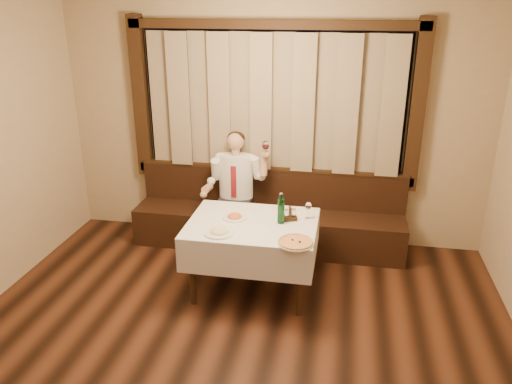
% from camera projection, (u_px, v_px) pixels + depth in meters
% --- Properties ---
extents(room, '(5.01, 6.01, 2.81)m').
position_uv_depth(room, '(235.00, 176.00, 3.97)').
color(room, black).
rests_on(room, ground).
extents(banquette, '(3.20, 0.61, 0.94)m').
position_uv_depth(banquette, '(268.00, 221.00, 6.01)').
color(banquette, black).
rests_on(banquette, ground).
extents(dining_table, '(1.27, 0.97, 0.76)m').
position_uv_depth(dining_table, '(252.00, 232.00, 4.95)').
color(dining_table, black).
rests_on(dining_table, ground).
extents(pizza, '(0.34, 0.34, 0.04)m').
position_uv_depth(pizza, '(295.00, 242.00, 4.48)').
color(pizza, white).
rests_on(pizza, dining_table).
extents(pasta_red, '(0.24, 0.24, 0.08)m').
position_uv_depth(pasta_red, '(235.00, 215.00, 4.99)').
color(pasta_red, white).
rests_on(pasta_red, dining_table).
extents(pasta_cream, '(0.29, 0.29, 0.10)m').
position_uv_depth(pasta_cream, '(219.00, 229.00, 4.67)').
color(pasta_cream, white).
rests_on(pasta_cream, dining_table).
extents(green_bottle, '(0.07, 0.07, 0.31)m').
position_uv_depth(green_bottle, '(281.00, 210.00, 4.85)').
color(green_bottle, '#0E431C').
rests_on(green_bottle, dining_table).
extents(table_wine_glass, '(0.07, 0.07, 0.18)m').
position_uv_depth(table_wine_glass, '(308.00, 207.00, 4.95)').
color(table_wine_glass, white).
rests_on(table_wine_glass, dining_table).
extents(cruet_caddy, '(0.15, 0.11, 0.14)m').
position_uv_depth(cruet_caddy, '(290.00, 216.00, 4.93)').
color(cruet_caddy, black).
rests_on(cruet_caddy, dining_table).
extents(seated_man, '(0.76, 0.57, 1.39)m').
position_uv_depth(seated_man, '(235.00, 182.00, 5.81)').
color(seated_man, black).
rests_on(seated_man, ground).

